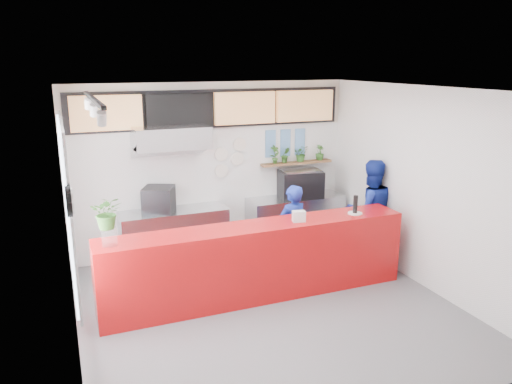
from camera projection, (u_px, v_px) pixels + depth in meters
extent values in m
plane|color=slate|center=(268.00, 308.00, 6.95)|extent=(5.00, 5.00, 0.00)
plane|color=silver|center=(270.00, 89.00, 6.18)|extent=(5.00, 5.00, 0.00)
plane|color=white|center=(213.00, 168.00, 8.81)|extent=(5.00, 0.00, 5.00)
plane|color=white|center=(67.00, 228.00, 5.66)|extent=(0.00, 5.00, 5.00)
plane|color=white|center=(422.00, 188.00, 7.47)|extent=(0.00, 5.00, 5.00)
cube|color=#A70B0D|center=(257.00, 261.00, 7.16)|extent=(4.50, 0.60, 1.10)
cube|color=beige|center=(212.00, 106.00, 8.52)|extent=(5.00, 0.02, 0.80)
cube|color=#B2B5BA|center=(174.00, 236.00, 8.52)|extent=(1.80, 0.60, 0.90)
cube|color=black|center=(159.00, 200.00, 8.26)|extent=(0.63, 0.63, 0.43)
cube|color=#B2B5BA|center=(171.00, 137.00, 8.04)|extent=(1.20, 0.70, 0.35)
cube|color=#B2B5BA|center=(171.00, 149.00, 8.09)|extent=(1.20, 0.69, 0.31)
cube|color=#B2B5BA|center=(295.00, 220.00, 9.35)|extent=(1.80, 0.60, 0.90)
cube|color=black|center=(300.00, 184.00, 9.20)|extent=(0.84, 0.66, 0.49)
cube|color=#A1A4A8|center=(300.00, 171.00, 9.14)|extent=(0.74, 0.55, 0.06)
cube|color=brown|center=(297.00, 163.00, 9.29)|extent=(1.40, 0.18, 0.04)
cube|color=tan|center=(106.00, 113.00, 7.80)|extent=(1.10, 0.10, 0.55)
cube|color=black|center=(179.00, 110.00, 8.22)|extent=(1.10, 0.10, 0.55)
cube|color=tan|center=(245.00, 108.00, 8.64)|extent=(1.10, 0.10, 0.55)
cube|color=tan|center=(305.00, 106.00, 9.05)|extent=(1.10, 0.10, 0.55)
cube|color=black|center=(212.00, 109.00, 8.50)|extent=(4.80, 0.04, 0.65)
cube|color=silver|center=(67.00, 204.00, 5.89)|extent=(0.04, 2.20, 1.90)
cube|color=#B2B5BA|center=(69.00, 204.00, 5.90)|extent=(0.03, 2.30, 2.00)
cylinder|color=black|center=(69.00, 202.00, 4.73)|extent=(0.05, 0.30, 0.30)
cylinder|color=white|center=(72.00, 201.00, 4.74)|extent=(0.02, 0.26, 0.26)
cube|color=black|center=(93.00, 99.00, 5.44)|extent=(0.05, 2.40, 0.04)
cylinder|color=silver|center=(221.00, 154.00, 8.77)|extent=(0.24, 0.03, 0.24)
cylinder|color=silver|center=(237.00, 159.00, 8.90)|extent=(0.24, 0.03, 0.24)
cylinder|color=silver|center=(221.00, 171.00, 8.85)|extent=(0.24, 0.03, 0.24)
cylinder|color=silver|center=(240.00, 145.00, 8.86)|extent=(0.24, 0.03, 0.24)
cube|color=#598CBF|center=(270.00, 137.00, 9.06)|extent=(0.20, 0.02, 0.25)
cube|color=#598CBF|center=(285.00, 136.00, 9.17)|extent=(0.20, 0.02, 0.25)
cube|color=#598CBF|center=(300.00, 135.00, 9.27)|extent=(0.20, 0.02, 0.25)
cube|color=#598CBF|center=(270.00, 151.00, 9.12)|extent=(0.20, 0.02, 0.25)
cube|color=#598CBF|center=(285.00, 150.00, 9.23)|extent=(0.20, 0.02, 0.25)
cube|color=#598CBF|center=(300.00, 149.00, 9.34)|extent=(0.20, 0.02, 0.25)
imported|color=navy|center=(292.00, 231.00, 7.87)|extent=(0.60, 0.45, 1.49)
imported|color=navy|center=(370.00, 211.00, 8.43)|extent=(0.96, 0.80, 1.76)
imported|color=#2E5C20|center=(275.00, 154.00, 9.08)|extent=(0.20, 0.16, 0.34)
imported|color=#2E5C20|center=(285.00, 155.00, 9.17)|extent=(0.18, 0.15, 0.29)
imported|color=#2E5C20|center=(301.00, 153.00, 9.28)|extent=(0.33, 0.31, 0.30)
imported|color=#2E5C20|center=(320.00, 152.00, 9.43)|extent=(0.19, 0.18, 0.29)
cylinder|color=silver|center=(109.00, 237.00, 6.22)|extent=(0.24, 0.24, 0.23)
imported|color=#2E5C20|center=(107.00, 212.00, 6.14)|extent=(0.44, 0.40, 0.42)
cube|color=silver|center=(299.00, 216.00, 7.16)|extent=(0.20, 0.15, 0.16)
cylinder|color=silver|center=(355.00, 213.00, 7.54)|extent=(0.23, 0.23, 0.02)
cylinder|color=black|center=(355.00, 204.00, 7.51)|extent=(0.08, 0.08, 0.27)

